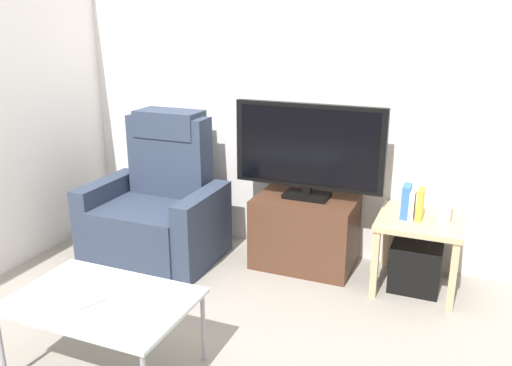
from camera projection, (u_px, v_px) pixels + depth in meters
name	position (u px, v px, depth m)	size (l,w,h in m)	color
ground_plane	(248.00, 318.00, 3.20)	(6.40, 6.40, 0.00)	gray
wall_back	(308.00, 83.00, 3.81)	(6.40, 0.06, 2.60)	silver
tv_stand	(305.00, 232.00, 3.82)	(0.72, 0.48, 0.52)	#4C2D1E
television	(308.00, 149.00, 3.65)	(1.08, 0.20, 0.68)	black
recliner_armchair	(158.00, 207.00, 3.99)	(0.98, 0.78, 1.08)	#2D384C
side_table	(419.00, 230.00, 3.45)	(0.54, 0.54, 0.50)	tan
subwoofer_box	(416.00, 265.00, 3.52)	(0.32, 0.32, 0.32)	black
book_leftmost	(406.00, 201.00, 3.41)	(0.05, 0.13, 0.22)	#3366B2
book_middle	(412.00, 205.00, 3.40)	(0.03, 0.12, 0.18)	white
book_rightmost	(420.00, 204.00, 3.38)	(0.04, 0.12, 0.21)	gold
game_console	(446.00, 204.00, 3.34)	(0.07, 0.20, 0.24)	white
coffee_table	(102.00, 303.00, 2.61)	(0.90, 0.60, 0.42)	#B2C6C1
cell_phone	(89.00, 302.00, 2.56)	(0.07, 0.15, 0.01)	#B7B7BC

